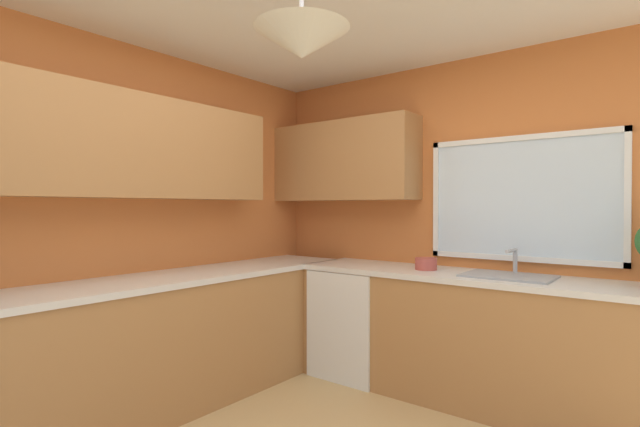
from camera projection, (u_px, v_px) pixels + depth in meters
room_shell at (262, 140)px, 3.04m from camera, size 3.63×4.08×2.61m
counter_run_left at (132, 351)px, 3.04m from camera, size 0.65×3.69×0.91m
counter_run_back at (477, 338)px, 3.33m from camera, size 2.72×0.65×0.91m
dishwasher at (357, 321)px, 3.93m from camera, size 0.60×0.60×0.87m
sink_assembly at (509, 275)px, 3.20m from camera, size 0.57×0.40×0.19m
bowl at (426, 264)px, 3.57m from camera, size 0.16×0.16×0.09m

